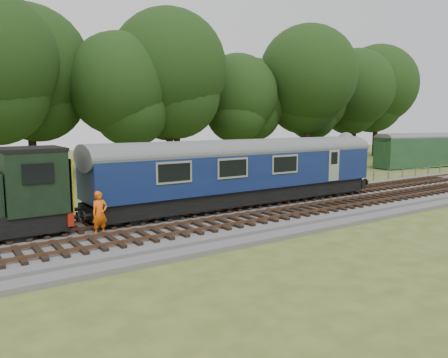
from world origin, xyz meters
TOP-DOWN VIEW (x-y plane):
  - ground at (0.00, 0.00)m, footprint 120.00×120.00m
  - ballast at (0.00, 0.00)m, footprint 70.00×7.00m
  - track_north at (0.00, 1.40)m, footprint 67.20×2.40m
  - track_south at (0.00, -1.60)m, footprint 67.20×2.40m
  - fence at (0.00, 4.50)m, footprint 64.00×0.12m
  - tree_line at (0.00, 22.00)m, footprint 70.00×8.00m
  - dmu_railcar at (-3.75, 1.40)m, footprint 18.05×2.86m
  - worker at (-12.73, -0.44)m, footprint 0.76×0.56m
  - parked_coach at (28.33, 9.30)m, footprint 14.81×4.88m
  - shed at (21.32, 16.80)m, footprint 3.65×3.65m
  - caravan at (31.14, 11.01)m, footprint 5.10×2.88m

SIDE VIEW (x-z plane):
  - ground at x=0.00m, z-range 0.00..0.00m
  - fence at x=0.00m, z-range -0.50..0.50m
  - tree_line at x=0.00m, z-range -9.00..9.00m
  - ballast at x=0.00m, z-range 0.00..0.35m
  - track_north at x=0.00m, z-range 0.31..0.52m
  - track_south at x=0.00m, z-range 0.31..0.52m
  - caravan at x=31.14m, z-range 0.00..2.39m
  - worker at x=-12.73m, z-range 0.35..2.26m
  - shed at x=21.32m, z-range 0.02..2.87m
  - parked_coach at x=28.33m, z-range 0.23..3.96m
  - dmu_railcar at x=-3.75m, z-range 0.67..4.54m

